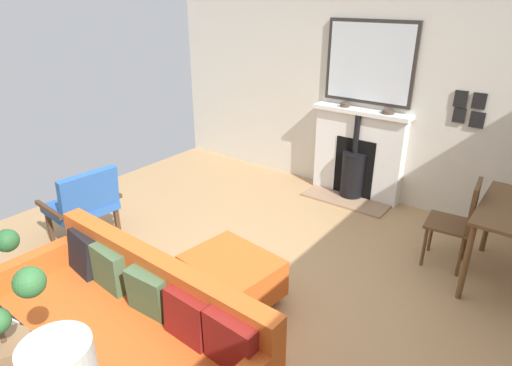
{
  "coord_description": "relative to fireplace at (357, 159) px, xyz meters",
  "views": [
    {
      "loc": [
        2.3,
        2.04,
        2.44
      ],
      "look_at": [
        -0.69,
        -0.2,
        0.79
      ],
      "focal_mm": 30.33,
      "sensor_mm": 36.0,
      "label": 1
    }
  ],
  "objects": [
    {
      "name": "ground_plane",
      "position": [
        2.58,
        0.02,
        -0.52
      ],
      "size": [
        5.54,
        6.02,
        0.01
      ],
      "primitive_type": "cube",
      "color": "tan"
    },
    {
      "name": "mirror_over_mantel",
      "position": [
        -0.1,
        0.0,
        1.18
      ],
      "size": [
        0.04,
        1.1,
        0.97
      ],
      "color": "#2D2823"
    },
    {
      "name": "dining_chair_near_fireplace",
      "position": [
        0.91,
        1.46,
        0.01
      ],
      "size": [
        0.43,
        0.43,
        0.89
      ],
      "color": "brown",
      "rests_on": "ground"
    },
    {
      "name": "armchair_accent",
      "position": [
        2.77,
        -1.72,
        -0.03
      ],
      "size": [
        0.72,
        0.64,
        0.85
      ],
      "color": "#4C3321",
      "rests_on": "ground"
    },
    {
      "name": "fireplace",
      "position": [
        0.0,
        0.0,
        0.0
      ],
      "size": [
        0.56,
        1.22,
        1.14
      ],
      "color": "#9E7A5B",
      "rests_on": "ground"
    },
    {
      "name": "mantel_bowl_far",
      "position": [
        -0.01,
        0.33,
        0.66
      ],
      "size": [
        0.14,
        0.14,
        0.04
      ],
      "color": "#47382D",
      "rests_on": "fireplace"
    },
    {
      "name": "wall_left",
      "position": [
        -0.19,
        0.02,
        0.85
      ],
      "size": [
        0.12,
        6.02,
        2.72
      ],
      "primitive_type": "cube",
      "color": "beige",
      "rests_on": "ground"
    },
    {
      "name": "potted_plant",
      "position": [
        4.35,
        0.22,
        0.56
      ],
      "size": [
        0.4,
        0.39,
        0.64
      ],
      "color": "#99704C",
      "rests_on": "console_table"
    },
    {
      "name": "table_lamp_far_end",
      "position": [
        4.35,
        0.72,
        0.62
      ],
      "size": [
        0.28,
        0.28,
        0.44
      ],
      "color": "#B2B2B7",
      "rests_on": "console_table"
    },
    {
      "name": "mantel_bowl_near",
      "position": [
        -0.01,
        -0.23,
        0.66
      ],
      "size": [
        0.12,
        0.12,
        0.05
      ],
      "color": "#47382D",
      "rests_on": "fireplace"
    },
    {
      "name": "sofa",
      "position": [
        3.58,
        0.02,
        -0.16
      ],
      "size": [
        0.86,
        2.11,
        0.82
      ],
      "color": "#B2B2B7",
      "rests_on": "ground"
    },
    {
      "name": "photo_gallery_row",
      "position": [
        -0.11,
        1.16,
        0.8
      ],
      "size": [
        0.02,
        0.34,
        0.37
      ],
      "color": "black"
    },
    {
      "name": "ottoman",
      "position": [
        2.59,
        0.09,
        -0.26
      ],
      "size": [
        0.68,
        0.81,
        0.42
      ],
      "color": "#B2B2B7",
      "rests_on": "ground"
    }
  ]
}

